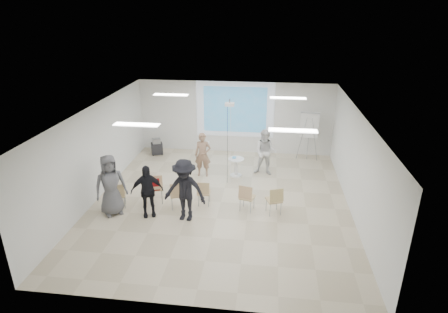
# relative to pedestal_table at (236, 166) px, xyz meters

# --- Properties ---
(floor) EXTENTS (8.00, 9.00, 0.10)m
(floor) POSITION_rel_pedestal_table_xyz_m (-0.29, -2.02, -0.45)
(floor) COLOR beige
(floor) RESTS_ON ground
(ceiling) EXTENTS (8.00, 9.00, 0.10)m
(ceiling) POSITION_rel_pedestal_table_xyz_m (-0.29, -2.02, 2.65)
(ceiling) COLOR white
(ceiling) RESTS_ON wall_back
(wall_back) EXTENTS (8.00, 0.10, 3.00)m
(wall_back) POSITION_rel_pedestal_table_xyz_m (-0.29, 2.53, 1.10)
(wall_back) COLOR silver
(wall_back) RESTS_ON floor
(wall_left) EXTENTS (0.10, 9.00, 3.00)m
(wall_left) POSITION_rel_pedestal_table_xyz_m (-4.34, -2.02, 1.10)
(wall_left) COLOR silver
(wall_left) RESTS_ON floor
(wall_right) EXTENTS (0.10, 9.00, 3.00)m
(wall_right) POSITION_rel_pedestal_table_xyz_m (3.76, -2.02, 1.10)
(wall_right) COLOR silver
(wall_right) RESTS_ON floor
(projection_halo) EXTENTS (3.20, 0.01, 2.30)m
(projection_halo) POSITION_rel_pedestal_table_xyz_m (-0.29, 2.46, 1.45)
(projection_halo) COLOR silver
(projection_halo) RESTS_ON wall_back
(projection_image) EXTENTS (2.60, 0.01, 1.90)m
(projection_image) POSITION_rel_pedestal_table_xyz_m (-0.29, 2.45, 1.45)
(projection_image) COLOR teal
(projection_image) RESTS_ON wall_back
(pedestal_table) EXTENTS (0.58, 0.58, 0.71)m
(pedestal_table) POSITION_rel_pedestal_table_xyz_m (0.00, 0.00, 0.00)
(pedestal_table) COLOR white
(pedestal_table) RESTS_ON floor
(player_left) EXTENTS (0.69, 0.49, 1.85)m
(player_left) POSITION_rel_pedestal_table_xyz_m (-1.20, -0.09, 0.53)
(player_left) COLOR #97745C
(player_left) RESTS_ON floor
(player_right) EXTENTS (1.02, 0.86, 1.91)m
(player_right) POSITION_rel_pedestal_table_xyz_m (1.05, 0.30, 0.56)
(player_right) COLOR silver
(player_right) RESTS_ON floor
(controller_left) EXTENTS (0.05, 0.13, 0.04)m
(controller_left) POSITION_rel_pedestal_table_xyz_m (-1.02, 0.16, 0.82)
(controller_left) COLOR white
(controller_left) RESTS_ON player_left
(controller_right) EXTENTS (0.05, 0.12, 0.04)m
(controller_right) POSITION_rel_pedestal_table_xyz_m (0.87, 0.55, 0.89)
(controller_right) COLOR silver
(controller_right) RESTS_ON player_right
(chair_far_left) EXTENTS (0.51, 0.53, 0.84)m
(chair_far_left) POSITION_rel_pedestal_table_xyz_m (-3.35, -2.77, 0.10)
(chair_far_left) COLOR tan
(chair_far_left) RESTS_ON floor
(chair_left_mid) EXTENTS (0.60, 0.62, 1.01)m
(chair_left_mid) POSITION_rel_pedestal_table_xyz_m (-2.32, -2.34, 0.20)
(chair_left_mid) COLOR tan
(chair_left_mid) RESTS_ON floor
(chair_left_inner) EXTENTS (0.53, 0.56, 0.90)m
(chair_left_inner) POSITION_rel_pedestal_table_xyz_m (-1.56, -2.59, 0.14)
(chair_left_inner) COLOR tan
(chair_left_inner) RESTS_ON floor
(chair_center) EXTENTS (0.41, 0.44, 0.83)m
(chair_center) POSITION_rel_pedestal_table_xyz_m (-0.79, -2.30, 0.10)
(chair_center) COLOR tan
(chair_center) RESTS_ON floor
(chair_right_inner) EXTENTS (0.51, 0.54, 0.89)m
(chair_right_inner) POSITION_rel_pedestal_table_xyz_m (0.55, -2.49, 0.13)
(chair_right_inner) COLOR tan
(chair_right_inner) RESTS_ON floor
(chair_right_far) EXTENTS (0.55, 0.57, 0.89)m
(chair_right_far) POSITION_rel_pedestal_table_xyz_m (1.39, -2.57, 0.13)
(chair_right_far) COLOR tan
(chair_right_far) RESTS_ON floor
(red_jacket) EXTENTS (0.43, 0.22, 0.40)m
(red_jacket) POSITION_rel_pedestal_table_xyz_m (-2.35, -2.47, 0.32)
(red_jacket) COLOR maroon
(red_jacket) RESTS_ON chair_left_mid
(laptop) EXTENTS (0.39, 0.33, 0.03)m
(laptop) POSITION_rel_pedestal_table_xyz_m (-1.58, -2.50, 0.09)
(laptop) COLOR black
(laptop) RESTS_ON chair_left_inner
(audience_left) EXTENTS (1.23, 0.98, 1.84)m
(audience_left) POSITION_rel_pedestal_table_xyz_m (-2.33, -3.07, 0.52)
(audience_left) COLOR black
(audience_left) RESTS_ON floor
(audience_mid) EXTENTS (1.46, 0.90, 2.14)m
(audience_mid) POSITION_rel_pedestal_table_xyz_m (-1.18, -3.15, 0.67)
(audience_mid) COLOR black
(audience_mid) RESTS_ON floor
(audience_outer) EXTENTS (1.23, 1.15, 2.10)m
(audience_outer) POSITION_rel_pedestal_table_xyz_m (-3.42, -3.09, 0.65)
(audience_outer) COLOR #5E5E63
(audience_outer) RESTS_ON floor
(flipchart_easel) EXTENTS (0.85, 0.65, 1.99)m
(flipchart_easel) POSITION_rel_pedestal_table_xyz_m (2.71, 1.91, 1.07)
(flipchart_easel) COLOR gray
(flipchart_easel) RESTS_ON floor
(av_cart) EXTENTS (0.56, 0.51, 0.69)m
(av_cart) POSITION_rel_pedestal_table_xyz_m (-3.50, 1.76, -0.08)
(av_cart) COLOR black
(av_cart) RESTS_ON floor
(ceiling_projector) EXTENTS (0.30, 0.25, 3.00)m
(ceiling_projector) POSITION_rel_pedestal_table_xyz_m (-0.19, -0.53, 2.29)
(ceiling_projector) COLOR white
(ceiling_projector) RESTS_ON ceiling
(fluor_panel_nw) EXTENTS (1.20, 0.30, 0.02)m
(fluor_panel_nw) POSITION_rel_pedestal_table_xyz_m (-2.29, -0.02, 2.57)
(fluor_panel_nw) COLOR white
(fluor_panel_nw) RESTS_ON ceiling
(fluor_panel_ne) EXTENTS (1.20, 0.30, 0.02)m
(fluor_panel_ne) POSITION_rel_pedestal_table_xyz_m (1.71, -0.02, 2.57)
(fluor_panel_ne) COLOR white
(fluor_panel_ne) RESTS_ON ceiling
(fluor_panel_sw) EXTENTS (1.20, 0.30, 0.02)m
(fluor_panel_sw) POSITION_rel_pedestal_table_xyz_m (-2.29, -3.52, 2.57)
(fluor_panel_sw) COLOR white
(fluor_panel_sw) RESTS_ON ceiling
(fluor_panel_se) EXTENTS (1.20, 0.30, 0.02)m
(fluor_panel_se) POSITION_rel_pedestal_table_xyz_m (1.71, -3.52, 2.57)
(fluor_panel_se) COLOR white
(fluor_panel_se) RESTS_ON ceiling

